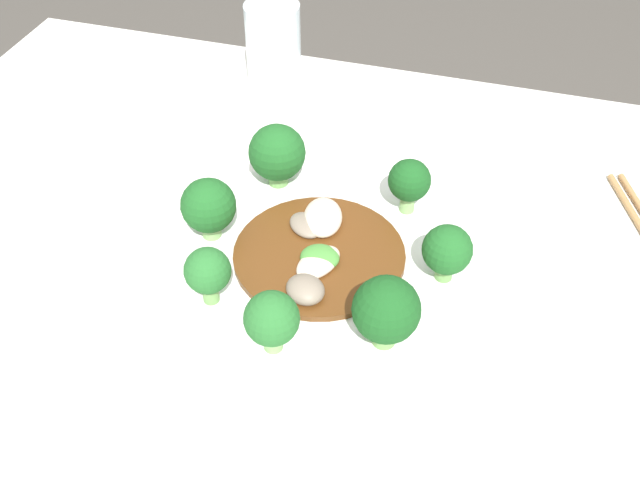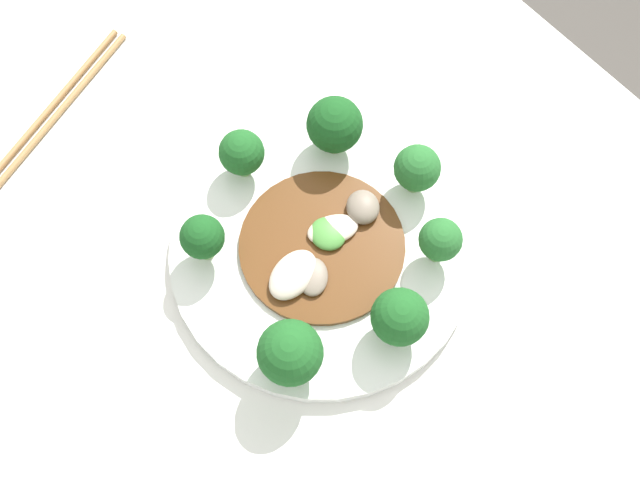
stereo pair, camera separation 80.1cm
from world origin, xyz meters
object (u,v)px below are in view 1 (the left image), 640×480
object	(u,v)px
stirfry_center	(318,250)
drinking_glass	(274,48)
broccoli_west	(210,204)
broccoli_southeast	(386,311)
broccoli_south	(272,320)
broccoli_northwest	(277,153)
broccoli_east	(447,250)
broccoli_northeast	(409,182)
broccoli_southwest	(208,272)
plate	(320,261)

from	to	relation	value
stirfry_center	drinking_glass	world-z (taller)	drinking_glass
broccoli_west	broccoli_southeast	bearing A→B (deg)	-24.44
broccoli_south	broccoli_northwest	distance (m)	0.22
broccoli_east	broccoli_northeast	bearing A→B (deg)	121.52
broccoli_south	broccoli_east	xyz separation A→B (m)	(0.12, 0.12, -0.00)
broccoli_east	stirfry_center	world-z (taller)	broccoli_east
broccoli_southwest	broccoli_south	distance (m)	0.08
broccoli_southwest	broccoli_northwest	distance (m)	0.18
broccoli_southwest	plate	bearing A→B (deg)	46.98
plate	broccoli_west	bearing A→B (deg)	179.36
broccoli_southwest	broccoli_northeast	world-z (taller)	broccoli_northeast
broccoli_southeast	broccoli_northeast	bearing A→B (deg)	95.18
broccoli_northwest	stirfry_center	world-z (taller)	broccoli_northwest
plate	broccoli_east	world-z (taller)	broccoli_east
plate	stirfry_center	distance (m)	0.01
broccoli_northeast	stirfry_center	world-z (taller)	broccoli_northeast
drinking_glass	broccoli_southeast	bearing A→B (deg)	-59.09
broccoli_west	broccoli_northwest	size ratio (longest dim) A/B	0.94
broccoli_south	drinking_glass	xyz separation A→B (m)	(-0.14, 0.42, 0.01)
plate	drinking_glass	world-z (taller)	drinking_glass
broccoli_southeast	broccoli_southwest	bearing A→B (deg)	178.89
broccoli_west	broccoli_east	distance (m)	0.23
broccoli_south	broccoli_southeast	distance (m)	0.09
stirfry_center	plate	bearing A→B (deg)	0.46
broccoli_southwest	broccoli_west	distance (m)	0.09
broccoli_south	broccoli_west	xyz separation A→B (m)	(-0.10, 0.12, 0.00)
drinking_glass	broccoli_northwest	bearing A→B (deg)	-70.01
plate	broccoli_east	xyz separation A→B (m)	(0.12, 0.00, 0.04)
stirfry_center	broccoli_northeast	bearing A→B (deg)	52.74
broccoli_south	broccoli_northeast	xyz separation A→B (m)	(0.07, 0.21, 0.00)
stirfry_center	broccoli_west	bearing A→B (deg)	179.34
broccoli_southwest	drinking_glass	world-z (taller)	drinking_glass
broccoli_southwest	broccoli_northeast	xyz separation A→B (m)	(0.14, 0.17, 0.00)
plate	broccoli_southwest	distance (m)	0.12
broccoli_northeast	drinking_glass	size ratio (longest dim) A/B	0.53
broccoli_southwest	broccoli_southeast	world-z (taller)	broccoli_southeast
broccoli_southeast	drinking_glass	size ratio (longest dim) A/B	0.61
broccoli_south	drinking_glass	distance (m)	0.44
broccoli_east	drinking_glass	size ratio (longest dim) A/B	0.52
broccoli_southwest	broccoli_northeast	bearing A→B (deg)	50.14
broccoli_southwest	broccoli_west	bearing A→B (deg)	111.23
broccoli_west	broccoli_east	world-z (taller)	broccoli_west
broccoli_south	broccoli_northwest	size ratio (longest dim) A/B	0.86
broccoli_northeast	broccoli_northwest	xyz separation A→B (m)	(-0.14, 0.01, 0.00)
broccoli_southeast	stirfry_center	xyz separation A→B (m)	(-0.08, 0.09, -0.03)
broccoli_west	drinking_glass	bearing A→B (deg)	97.29
plate	drinking_glass	xyz separation A→B (m)	(-0.15, 0.30, 0.05)
broccoli_southeast	broccoli_east	bearing A→B (deg)	68.27
broccoli_northeast	drinking_glass	world-z (taller)	drinking_glass
broccoli_southwest	stirfry_center	size ratio (longest dim) A/B	0.35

